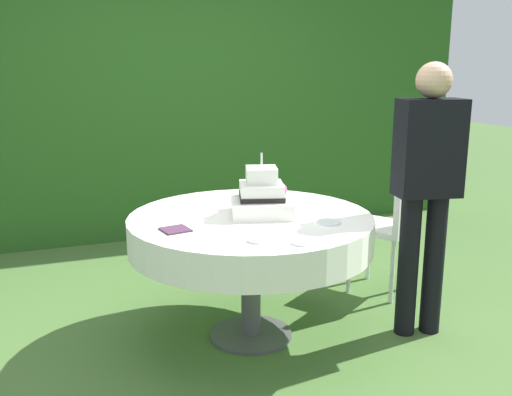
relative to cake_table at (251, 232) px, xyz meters
The scene contains 11 objects.
ground_plane 0.65m from the cake_table, ahead, with size 20.00×20.00×0.00m, color #476B33.
foliage_hedge 2.60m from the cake_table, 90.00° to the left, with size 5.97×0.64×2.98m, color #28561E.
cake_table is the anchor object (origin of this frame).
wedding_cake 0.21m from the cake_table, ahead, with size 0.42×0.42×0.36m.
serving_plate_near 0.37m from the cake_table, 46.66° to the left, with size 0.14×0.14×0.01m, color white.
serving_plate_far 0.58m from the cake_table, 83.82° to the right, with size 0.11×0.11×0.01m, color white.
serving_plate_left 0.47m from the cake_table, 40.74° to the right, with size 0.13×0.13×0.01m, color white.
serving_plate_right 0.49m from the cake_table, 105.25° to the right, with size 0.11×0.11×0.01m, color white.
napkin_stack 0.50m from the cake_table, 162.79° to the right, with size 0.14×0.14×0.01m, color #4C2D47.
garden_chair 1.18m from the cake_table, 13.70° to the left, with size 0.56×0.56×0.89m.
standing_person 1.05m from the cake_table, 17.06° to the right, with size 0.39×0.27×1.60m.
Camera 1 is at (-1.05, -2.94, 1.59)m, focal length 39.83 mm.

